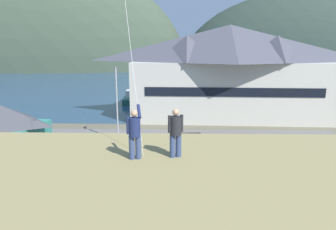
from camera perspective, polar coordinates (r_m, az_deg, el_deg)
ground_plane at (r=21.72m, az=-3.87°, el=-13.72°), size 600.00×600.00×0.00m
parking_lot_pad at (r=26.26m, az=-2.88°, el=-8.75°), size 40.00×20.00×0.10m
bay_water at (r=79.95m, az=0.00°, el=5.90°), size 360.00×84.00×0.03m
far_hill_west_ridge at (r=151.98m, az=-24.67°, el=8.04°), size 141.58×59.38×95.51m
far_hill_east_peak at (r=137.78m, az=22.19°, el=7.88°), size 93.02×47.85×60.99m
harbor_lodge at (r=42.54m, az=11.37°, el=8.48°), size 27.51×12.68×12.48m
storage_shed_near_lot at (r=30.09m, az=-28.74°, el=-2.63°), size 7.73×6.41×4.80m
wharf_dock at (r=56.28m, az=-2.87°, el=3.27°), size 3.20×14.26×0.70m
moored_boat_wharfside at (r=56.48m, az=-6.39°, el=3.62°), size 2.84×7.21×2.16m
moored_boat_outer_mooring at (r=53.29m, az=0.63°, el=3.15°), size 2.89×7.19×2.16m
moored_boat_inner_slip at (r=54.06m, az=-6.88°, el=3.20°), size 2.86×7.86×2.16m
parked_car_mid_row_near at (r=22.76m, az=23.08°, el=-10.56°), size 4.29×2.23×1.82m
parked_car_back_row_right at (r=27.52m, az=4.32°, el=-5.49°), size 4.31×2.27×1.82m
parked_car_back_row_left at (r=24.15m, az=-21.92°, el=-9.09°), size 4.33×2.31×1.82m
parked_car_front_row_silver at (r=21.05m, az=-11.28°, el=-11.66°), size 4.32×2.29×1.82m
parked_car_lone_by_shed at (r=29.87m, az=28.20°, el=-5.54°), size 4.25×2.16×1.82m
parked_car_front_row_end at (r=27.74m, az=-12.47°, el=-5.62°), size 4.30×2.26×1.82m
parked_car_front_row_red at (r=27.05m, az=14.75°, el=-6.22°), size 4.26×2.17×1.82m
parking_light_pole at (r=30.92m, az=-9.60°, el=2.85°), size 0.24×0.78×7.58m
person_kite_flyer at (r=10.39m, az=-6.31°, el=-3.26°), size 0.52×0.70×1.86m
person_companion at (r=10.51m, az=1.44°, el=-3.09°), size 0.53×0.40×1.74m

